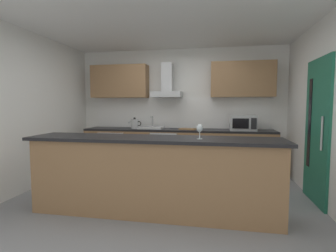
% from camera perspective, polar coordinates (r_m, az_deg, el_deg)
% --- Properties ---
extents(ground, '(5.42, 4.73, 0.02)m').
position_cam_1_polar(ground, '(4.06, -1.33, -15.65)').
color(ground, gray).
extents(ceiling, '(5.42, 4.73, 0.02)m').
position_cam_1_polar(ceiling, '(3.99, -1.41, 22.32)').
color(ceiling, white).
extents(wall_back, '(5.42, 0.12, 2.60)m').
position_cam_1_polar(wall_back, '(5.71, 2.64, 3.66)').
color(wall_back, white).
rests_on(wall_back, ground).
extents(wall_left, '(0.12, 4.73, 2.60)m').
position_cam_1_polar(wall_left, '(4.82, -28.88, 2.91)').
color(wall_left, white).
rests_on(wall_left, ground).
extents(wall_right, '(0.12, 4.73, 2.60)m').
position_cam_1_polar(wall_right, '(4.01, 32.33, 2.54)').
color(wall_right, white).
rests_on(wall_right, ground).
extents(backsplash_tile, '(3.76, 0.02, 0.66)m').
position_cam_1_polar(backsplash_tile, '(5.64, 2.53, 2.94)').
color(backsplash_tile, white).
extents(counter_back, '(3.89, 0.60, 0.90)m').
position_cam_1_polar(counter_back, '(5.41, 2.04, -5.44)').
color(counter_back, olive).
rests_on(counter_back, ground).
extents(counter_island, '(3.21, 0.64, 0.99)m').
position_cam_1_polar(counter_island, '(3.35, -3.27, -10.89)').
color(counter_island, olive).
rests_on(counter_island, ground).
extents(upper_cabinets, '(3.84, 0.32, 0.70)m').
position_cam_1_polar(upper_cabinets, '(5.50, 2.32, 9.99)').
color(upper_cabinets, olive).
extents(side_door, '(0.08, 0.85, 2.05)m').
position_cam_1_polar(side_door, '(4.21, 30.05, -1.01)').
color(side_door, '#1E664C').
rests_on(side_door, ground).
extents(oven, '(0.60, 0.62, 0.80)m').
position_cam_1_polar(oven, '(5.42, -0.45, -5.31)').
color(oven, slate).
rests_on(oven, ground).
extents(refrigerator, '(0.58, 0.60, 0.85)m').
position_cam_1_polar(refrigerator, '(5.74, -11.48, -5.20)').
color(refrigerator, white).
rests_on(refrigerator, ground).
extents(microwave, '(0.50, 0.38, 0.30)m').
position_cam_1_polar(microwave, '(5.25, 16.21, 0.67)').
color(microwave, '#B7BABC').
rests_on(microwave, counter_back).
extents(sink, '(0.50, 0.40, 0.26)m').
position_cam_1_polar(sink, '(5.44, -3.72, -0.31)').
color(sink, silver).
rests_on(sink, counter_back).
extents(kettle, '(0.29, 0.15, 0.24)m').
position_cam_1_polar(kettle, '(5.49, -7.37, 0.51)').
color(kettle, '#B7BABC').
rests_on(kettle, counter_back).
extents(range_hood, '(0.62, 0.45, 0.72)m').
position_cam_1_polar(range_hood, '(5.48, -0.20, 8.72)').
color(range_hood, '#B7BABC').
extents(wine_glass, '(0.08, 0.08, 0.18)m').
position_cam_1_polar(wine_glass, '(3.10, 7.00, -0.60)').
color(wine_glass, silver).
rests_on(wine_glass, counter_island).
extents(chopping_board, '(0.39, 0.31, 0.02)m').
position_cam_1_polar(chopping_board, '(5.27, 4.47, -0.66)').
color(chopping_board, '#9E7247').
rests_on(chopping_board, counter_back).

